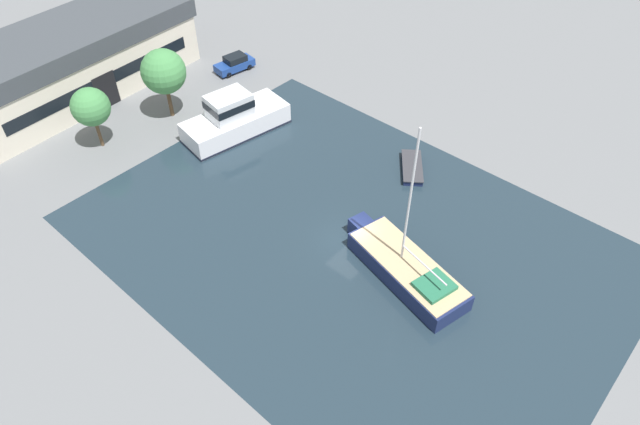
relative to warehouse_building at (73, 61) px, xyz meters
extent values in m
plane|color=slate|center=(1.80, -33.05, -3.32)|extent=(440.00, 440.00, 0.00)
cube|color=#1E2D38|center=(1.80, -33.05, -3.31)|extent=(27.61, 38.12, 0.01)
cube|color=beige|center=(0.00, 0.00, -0.93)|extent=(24.06, 10.53, 4.78)
cube|color=#383D42|center=(0.00, 0.00, 2.35)|extent=(24.79, 10.84, 1.78)
cube|color=black|center=(0.31, -4.47, -1.64)|extent=(2.40, 0.23, 3.34)
cube|color=black|center=(0.31, -4.46, -0.69)|extent=(19.93, 1.42, 1.19)
cylinder|color=brown|center=(3.31, -10.17, -1.78)|extent=(0.36, 0.36, 3.08)
sphere|color=#428447|center=(3.31, -10.17, 1.27)|extent=(4.02, 4.02, 4.02)
cylinder|color=brown|center=(-3.74, -9.40, -1.94)|extent=(0.29, 0.29, 2.74)
sphere|color=#428447|center=(-3.74, -9.40, 0.65)|extent=(3.26, 3.26, 3.26)
cube|color=navy|center=(12.83, -8.40, -2.66)|extent=(4.33, 2.33, 0.75)
cube|color=black|center=(12.99, -8.42, -1.97)|extent=(2.34, 1.83, 0.63)
cube|color=black|center=(11.92, -8.26, -2.00)|extent=(0.24, 1.38, 0.50)
cylinder|color=black|center=(11.45, -8.97, -3.02)|extent=(0.62, 0.29, 0.60)
cylinder|color=black|center=(11.67, -7.45, -3.02)|extent=(0.62, 0.29, 0.60)
cylinder|color=black|center=(13.98, -9.35, -3.02)|extent=(0.62, 0.29, 0.60)
cylinder|color=black|center=(14.20, -7.82, -3.02)|extent=(0.62, 0.29, 0.60)
cube|color=#19234C|center=(1.72, -38.23, -2.63)|extent=(5.32, 9.71, 1.36)
cube|color=#19234C|center=(2.93, -33.17, -2.63)|extent=(1.71, 1.51, 1.36)
cube|color=tan|center=(1.72, -38.23, -1.91)|extent=(5.11, 9.32, 0.08)
cylinder|color=silver|center=(1.88, -37.56, 3.42)|extent=(0.16, 0.16, 10.59)
cylinder|color=silver|center=(1.39, -39.57, -0.77)|extent=(1.08, 4.05, 0.12)
cube|color=#236647|center=(1.13, -40.69, -1.72)|extent=(2.69, 2.50, 0.30)
cube|color=white|center=(5.52, -16.74, -2.35)|extent=(10.00, 5.19, 1.92)
cube|color=black|center=(5.52, -16.74, -3.17)|extent=(10.11, 5.28, 0.18)
cube|color=silver|center=(5.05, -16.66, -0.35)|extent=(4.01, 3.21, 2.08)
cube|color=black|center=(5.05, -16.66, -0.14)|extent=(4.09, 3.29, 0.66)
cube|color=#19234C|center=(11.58, -31.78, -3.09)|extent=(4.24, 3.77, 0.43)
cube|color=#333338|center=(11.58, -31.78, -2.84)|extent=(4.43, 3.95, 0.08)
camera|label=1|loc=(-21.28, -50.79, 26.94)|focal=32.00mm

